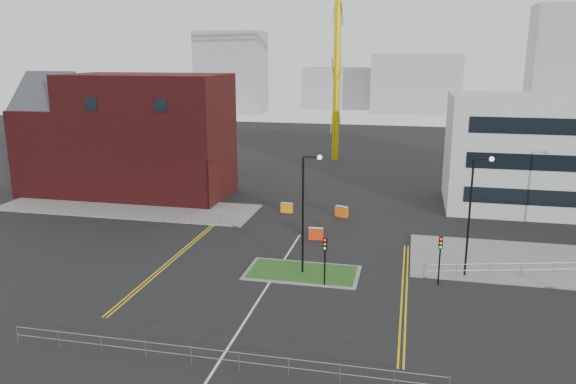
{
  "coord_description": "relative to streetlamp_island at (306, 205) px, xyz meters",
  "views": [
    {
      "loc": [
        9.57,
        -31.25,
        16.31
      ],
      "look_at": [
        -0.27,
        13.14,
        5.0
      ],
      "focal_mm": 35.0,
      "sensor_mm": 36.0,
      "label": 1
    }
  ],
  "objects": [
    {
      "name": "grass_island",
      "position": [
        -0.22,
        0.0,
        -5.35
      ],
      "size": [
        8.0,
        4.0,
        0.12
      ],
      "primitive_type": "cube",
      "color": "#26531B",
      "rests_on": "ground"
    },
    {
      "name": "yellow_right_b",
      "position": [
        7.58,
        -2.0,
        -5.41
      ],
      "size": [
        0.12,
        20.0,
        0.01
      ],
      "primitive_type": "cube",
      "color": "gold",
      "rests_on": "ground"
    },
    {
      "name": "railing_front",
      "position": [
        -2.22,
        -14.0,
        -4.63
      ],
      "size": [
        24.05,
        0.05,
        1.1
      ],
      "color": "gray",
      "rests_on": "ground"
    },
    {
      "name": "centre_line",
      "position": [
        -2.22,
        -6.0,
        -5.41
      ],
      "size": [
        0.15,
        30.0,
        0.01
      ],
      "primitive_type": "cube",
      "color": "silver",
      "rests_on": "ground"
    },
    {
      "name": "yellow_right_a",
      "position": [
        7.28,
        -2.0,
        -5.41
      ],
      "size": [
        0.12,
        20.0,
        0.01
      ],
      "primitive_type": "cube",
      "color": "gold",
      "rests_on": "ground"
    },
    {
      "name": "pavement_right",
      "position": [
        19.78,
        6.0,
        -5.35
      ],
      "size": [
        24.0,
        10.0,
        0.12
      ],
      "primitive_type": "cube",
      "color": "slate",
      "rests_on": "ground"
    },
    {
      "name": "skyline_d",
      "position": [
        -10.22,
        132.0,
        0.59
      ],
      "size": [
        30.0,
        12.0,
        12.0
      ],
      "primitive_type": "cube",
      "color": "gray",
      "rests_on": "ground"
    },
    {
      "name": "traffic_light_island",
      "position": [
        1.78,
        -2.02,
        -2.85
      ],
      "size": [
        0.28,
        0.33,
        3.65
      ],
      "color": "black",
      "rests_on": "ground"
    },
    {
      "name": "office_block",
      "position": [
        23.79,
        23.97,
        0.59
      ],
      "size": [
        25.0,
        12.2,
        12.0
      ],
      "color": "#ACAFB1",
      "rests_on": "ground"
    },
    {
      "name": "island_kerb",
      "position": [
        -0.22,
        0.0,
        -5.37
      ],
      "size": [
        8.6,
        4.6,
        0.08
      ],
      "primitive_type": "cube",
      "color": "slate",
      "rests_on": "ground"
    },
    {
      "name": "skyline_b",
      "position": [
        7.78,
        122.0,
        2.59
      ],
      "size": [
        24.0,
        12.0,
        16.0
      ],
      "primitive_type": "cube",
      "color": "gray",
      "rests_on": "ground"
    },
    {
      "name": "barrier_right",
      "position": [
        -0.56,
        8.05,
        -4.82
      ],
      "size": [
        1.32,
        0.51,
        1.09
      ],
      "color": "#EF370D",
      "rests_on": "ground"
    },
    {
      "name": "railing_left",
      "position": [
        -13.22,
        10.0,
        -4.67
      ],
      "size": [
        6.05,
        0.05,
        1.1
      ],
      "color": "gray",
      "rests_on": "ground"
    },
    {
      "name": "railing_right",
      "position": [
        18.28,
        3.5,
        -4.63
      ],
      "size": [
        19.05,
        5.05,
        1.1
      ],
      "color": "gray",
      "rests_on": "ground"
    },
    {
      "name": "skyline_c",
      "position": [
        42.78,
        117.0,
        8.59
      ],
      "size": [
        14.0,
        12.0,
        28.0
      ],
      "primitive_type": "cube",
      "color": "gray",
      "rests_on": "ground"
    },
    {
      "name": "yellow_left_b",
      "position": [
        -10.92,
        2.0,
        -5.41
      ],
      "size": [
        0.12,
        24.0,
        0.01
      ],
      "primitive_type": "cube",
      "color": "gold",
      "rests_on": "ground"
    },
    {
      "name": "streetlamp_right_near",
      "position": [
        12.0,
        2.0,
        0.0
      ],
      "size": [
        1.46,
        0.36,
        9.18
      ],
      "color": "black",
      "rests_on": "ground"
    },
    {
      "name": "yellow_left_a",
      "position": [
        -11.22,
        2.0,
        -5.41
      ],
      "size": [
        0.12,
        24.0,
        0.01
      ],
      "primitive_type": "cube",
      "color": "gold",
      "rests_on": "ground"
    },
    {
      "name": "skyline_a",
      "position": [
        -42.22,
        112.0,
        5.59
      ],
      "size": [
        18.0,
        12.0,
        22.0
      ],
      "primitive_type": "cube",
      "color": "gray",
      "rests_on": "ground"
    },
    {
      "name": "streetlamp_island",
      "position": [
        0.0,
        0.0,
        0.0
      ],
      "size": [
        1.46,
        0.36,
        9.18
      ],
      "color": "black",
      "rests_on": "ground"
    },
    {
      "name": "pavement_left",
      "position": [
        -22.22,
        14.0,
        -5.35
      ],
      "size": [
        28.0,
        8.0,
        0.12
      ],
      "primitive_type": "cube",
      "color": "slate",
      "rests_on": "ground"
    },
    {
      "name": "brick_building",
      "position": [
        -25.19,
        20.0,
        1.44
      ],
      "size": [
        24.2,
        10.07,
        14.24
      ],
      "color": "#481212",
      "rests_on": "ground"
    },
    {
      "name": "barrier_left",
      "position": [
        -5.02,
        16.0,
        -4.85
      ],
      "size": [
        1.25,
        0.45,
        1.04
      ],
      "color": "orange",
      "rests_on": "ground"
    },
    {
      "name": "traffic_light_right",
      "position": [
        9.78,
        -0.02,
        -2.85
      ],
      "size": [
        0.28,
        0.33,
        3.65
      ],
      "color": "black",
      "rests_on": "ground"
    },
    {
      "name": "ground",
      "position": [
        -2.22,
        -8.0,
        -5.41
      ],
      "size": [
        200.0,
        200.0,
        0.0
      ],
      "primitive_type": "plane",
      "color": "black",
      "rests_on": "ground"
    },
    {
      "name": "barrier_mid",
      "position": [
        0.78,
        15.66,
        -4.81
      ],
      "size": [
        1.39,
        0.94,
        1.12
      ],
      "color": "orange",
      "rests_on": "ground"
    }
  ]
}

